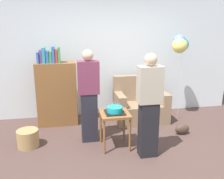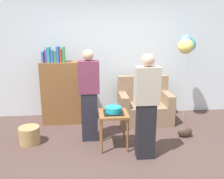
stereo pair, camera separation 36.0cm
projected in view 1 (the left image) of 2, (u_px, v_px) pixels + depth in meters
name	position (u px, v px, depth m)	size (l,w,h in m)	color
ground_plane	(129.00, 155.00, 3.88)	(8.00, 8.00, 0.00)	#4C3833
wall_back	(108.00, 56.00, 5.49)	(6.00, 0.10, 2.70)	silver
couch	(140.00, 105.00, 5.28)	(1.10, 0.70, 0.96)	#8C7054
bookshelf	(57.00, 92.00, 4.98)	(0.80, 0.36, 1.62)	brown
side_table	(115.00, 118.00, 4.04)	(0.48, 0.48, 0.62)	brown
birthday_cake	(115.00, 110.00, 4.00)	(0.32, 0.32, 0.17)	black
person_blowing_candles	(89.00, 96.00, 4.20)	(0.36, 0.22, 1.63)	#23232D
person_holding_cake	(149.00, 106.00, 3.69)	(0.36, 0.22, 1.63)	black
wicker_basket	(28.00, 138.00, 4.14)	(0.36, 0.36, 0.30)	#A88451
handbag	(182.00, 129.00, 4.63)	(0.28, 0.14, 0.20)	#473328
balloon_bunch	(180.00, 44.00, 5.09)	(0.42, 0.44, 1.84)	silver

